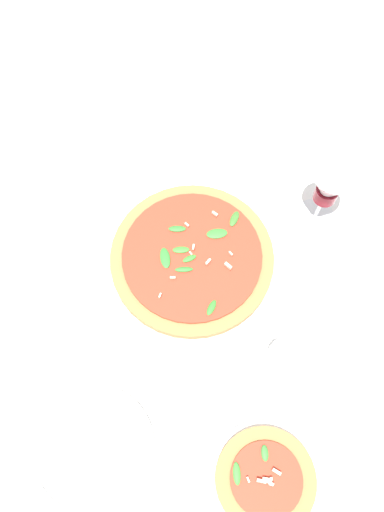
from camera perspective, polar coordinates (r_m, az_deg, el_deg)
ground_plane at (r=0.92m, az=1.43°, el=-1.69°), size 6.00×6.00×0.00m
pizza_arugula_main at (r=0.91m, az=0.00°, el=-0.32°), size 0.32×0.32×0.05m
pizza_personal_side at (r=0.84m, az=8.32°, el=-23.91°), size 0.17×0.17×0.05m
wine_glass at (r=0.91m, az=15.29°, el=7.38°), size 0.08×0.08×0.15m
side_plate_white at (r=0.86m, az=-11.41°, el=-20.84°), size 0.20×0.20×0.02m
shaker_pepper at (r=0.85m, az=9.74°, el=-10.85°), size 0.03×0.03×0.07m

